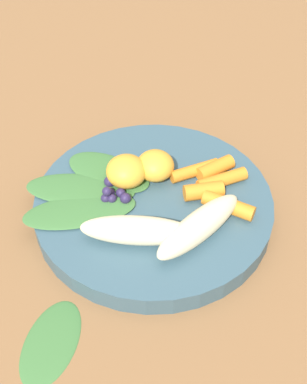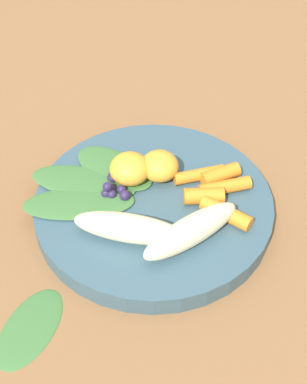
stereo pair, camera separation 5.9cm
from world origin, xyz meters
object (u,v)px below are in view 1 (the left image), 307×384
object	(u,v)px
banana_peeled_right	(137,230)
orange_segment_near	(126,171)
bowl	(153,205)
banana_peeled_left	(199,226)
kale_leaf_stray	(51,341)

from	to	relation	value
banana_peeled_right	orange_segment_near	xyz separation A→B (m)	(0.09, 0.02, 0.00)
bowl	banana_peeled_left	world-z (taller)	banana_peeled_left
orange_segment_near	kale_leaf_stray	xyz separation A→B (m)	(-0.21, 0.06, -0.04)
banana_peeled_right	kale_leaf_stray	distance (m)	0.14
banana_peeled_right	kale_leaf_stray	bearing A→B (deg)	-123.69
banana_peeled_right	banana_peeled_left	bearing A→B (deg)	9.16
bowl	banana_peeled_left	xyz separation A→B (m)	(-0.06, -0.05, 0.03)
orange_segment_near	bowl	bearing A→B (deg)	-126.11
banana_peeled_right	bowl	bearing A→B (deg)	78.73
orange_segment_near	kale_leaf_stray	distance (m)	0.22
banana_peeled_right	kale_leaf_stray	size ratio (longest dim) A/B	1.29
bowl	banana_peeled_right	world-z (taller)	banana_peeled_right
bowl	banana_peeled_left	bearing A→B (deg)	-136.42
bowl	kale_leaf_stray	size ratio (longest dim) A/B	2.95
bowl	banana_peeled_right	xyz separation A→B (m)	(-0.07, 0.01, 0.03)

